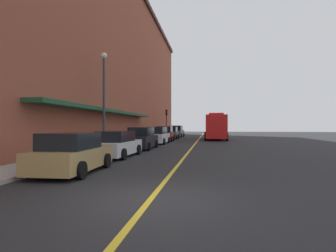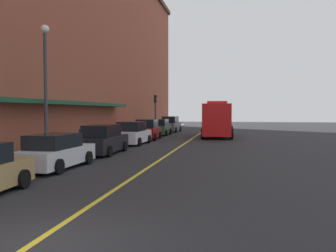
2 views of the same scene
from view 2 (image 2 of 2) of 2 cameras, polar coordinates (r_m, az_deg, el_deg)
The scene contains 15 objects.
ground_plane at distance 31.71m, azimuth 3.27°, elevation -2.32°, with size 112.00×112.00×0.00m, color #232326.
sidewalk_left at distance 33.04m, azimuth -7.47°, elevation -2.01°, with size 2.40×70.00×0.15m, color #9E9B93.
lane_center_stripe at distance 31.71m, azimuth 3.27°, elevation -2.31°, with size 0.16×70.00×0.01m, color gold.
brick_building_left at distance 34.88m, azimuth -17.04°, elevation 14.16°, with size 9.82×64.00×19.54m.
parked_car_1 at distance 17.22m, azimuth -17.05°, elevation -3.90°, with size 2.06×4.72×1.56m.
parked_car_2 at distance 22.42m, azimuth -10.09°, elevation -2.19°, with size 2.03×4.92×1.75m.
parked_car_3 at distance 28.41m, azimuth -5.57°, elevation -1.21°, with size 2.21×4.52×1.76m.
parked_car_4 at distance 33.23m, azimuth -3.20°, elevation -0.64°, with size 2.12×4.16×1.83m.
parked_car_5 at distance 39.06m, azimuth -1.27°, elevation -0.26°, with size 2.01×4.54×1.71m.
parked_car_6 at distance 45.18m, azimuth 0.42°, elevation 0.21°, with size 2.16×4.64×1.92m.
fire_truck at distance 37.07m, azimuth 7.81°, elevation 0.92°, with size 3.03×9.45×3.48m.
parking_meter_0 at distance 22.91m, azimuth -13.43°, elevation -1.52°, with size 0.14×0.18×1.33m.
parking_meter_2 at distance 24.31m, azimuth -11.99°, elevation -1.29°, with size 0.14×0.18×1.33m.
street_lamp_left at distance 20.48m, azimuth -18.51°, elevation 7.32°, with size 0.44×0.44×6.94m.
traffic_light_near at distance 43.11m, azimuth -1.97°, elevation 3.12°, with size 0.38×0.36×4.30m.
Camera 2 is at (3.85, -6.37, 2.59)m, focal length 39.22 mm.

